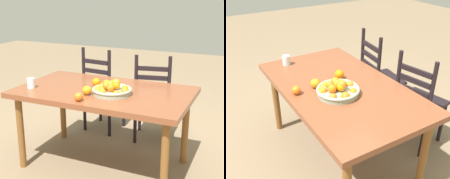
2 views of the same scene
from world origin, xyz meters
TOP-DOWN VIEW (x-y plane):
  - ground_plane at (0.00, 0.00)m, footprint 12.00×12.00m
  - dining_table at (0.00, 0.00)m, footprint 1.52×0.89m
  - chair_near_window at (-0.37, 0.73)m, footprint 0.43×0.43m
  - chair_by_cabinet at (0.23, 0.71)m, footprint 0.46×0.46m
  - fruit_bowl at (0.12, -0.09)m, footprint 0.34×0.34m
  - orange_loose_0 at (-0.10, 0.06)m, footprint 0.08×0.08m
  - orange_loose_1 at (-0.07, -0.19)m, footprint 0.08×0.08m
  - orange_loose_2 at (-0.05, -0.36)m, footprint 0.07×0.07m
  - drinking_glass at (-0.61, -0.22)m, footprint 0.07×0.07m

SIDE VIEW (x-z plane):
  - ground_plane at x=0.00m, z-range 0.00..0.00m
  - chair_near_window at x=-0.37m, z-range -0.04..0.93m
  - chair_by_cabinet at x=0.23m, z-range -0.02..0.93m
  - dining_table at x=0.00m, z-range 0.29..1.02m
  - orange_loose_2 at x=-0.05m, z-range 0.73..0.80m
  - orange_loose_1 at x=-0.07m, z-range 0.73..0.81m
  - orange_loose_0 at x=-0.10m, z-range 0.73..0.81m
  - fruit_bowl at x=0.12m, z-range 0.70..0.84m
  - drinking_glass at x=-0.61m, z-range 0.73..0.82m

